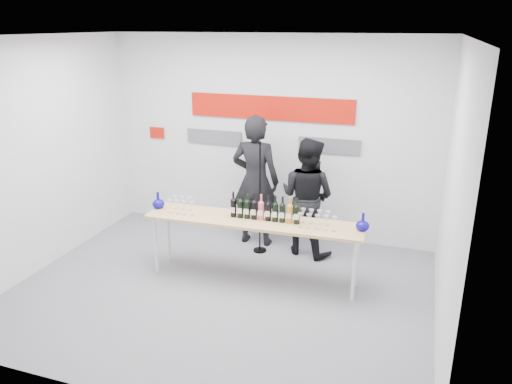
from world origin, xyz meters
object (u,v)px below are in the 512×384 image
Objects in this scene: tasting_table at (253,224)px; presenter_left at (255,181)px; presenter_right at (307,197)px; mic_stand at (260,219)px.

tasting_table is 1.43× the size of presenter_left.
presenter_left is 0.80m from presenter_right.
presenter_right is at bearing 173.38° from presenter_left.
mic_stand is at bearing 34.37° from presenter_right.
presenter_right reaches higher than tasting_table.
tasting_table is at bearing -64.33° from mic_stand.
presenter_left reaches higher than tasting_table.
presenter_right is at bearing 63.93° from tasting_table.
presenter_left reaches higher than mic_stand.
presenter_right is (0.44, 1.00, 0.08)m from tasting_table.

